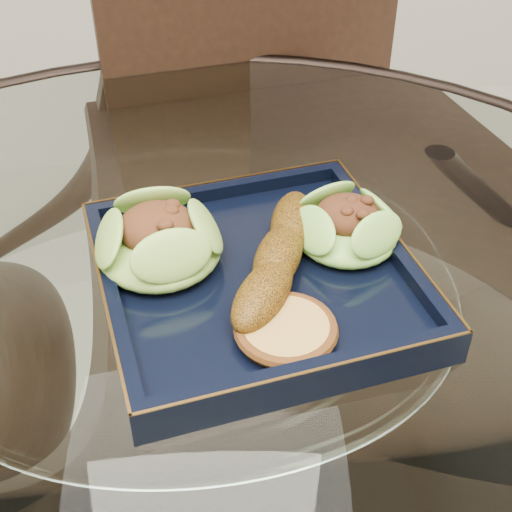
{
  "coord_description": "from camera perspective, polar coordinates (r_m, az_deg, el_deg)",
  "views": [
    {
      "loc": [
        0.03,
        -0.44,
        1.19
      ],
      "look_at": [
        0.05,
        0.04,
        0.8
      ],
      "focal_mm": 50.0,
      "sensor_mm": 36.0,
      "label": 1
    }
  ],
  "objects": [
    {
      "name": "dining_table",
      "position": [
        0.74,
        -4.14,
        -14.55
      ],
      "size": [
        1.13,
        1.13,
        0.77
      ],
      "color": "white",
      "rests_on": "ground"
    },
    {
      "name": "dining_chair",
      "position": [
        1.06,
        1.68,
        4.74
      ],
      "size": [
        0.56,
        0.56,
        1.06
      ],
      "rotation": [
        0.0,
        0.0,
        0.25
      ],
      "color": "black",
      "rests_on": "ground"
    },
    {
      "name": "navy_plate",
      "position": [
        0.64,
        -0.0,
        -2.09
      ],
      "size": [
        0.33,
        0.33,
        0.02
      ],
      "primitive_type": "cube",
      "rotation": [
        0.0,
        0.0,
        0.26
      ],
      "color": "black",
      "rests_on": "dining_table"
    },
    {
      "name": "lettuce_wrap_left",
      "position": [
        0.64,
        -7.77,
        0.97
      ],
      "size": [
        0.13,
        0.13,
        0.04
      ],
      "primitive_type": "ellipsoid",
      "rotation": [
        0.0,
        0.0,
        -0.18
      ],
      "color": "#5C8C28",
      "rests_on": "navy_plate"
    },
    {
      "name": "lettuce_wrap_right",
      "position": [
        0.66,
        7.28,
        2.16
      ],
      "size": [
        0.1,
        0.1,
        0.03
      ],
      "primitive_type": "ellipsoid",
      "rotation": [
        0.0,
        0.0,
        0.09
      ],
      "color": "#5EA530",
      "rests_on": "navy_plate"
    },
    {
      "name": "roasted_plantain",
      "position": [
        0.62,
        1.8,
        -0.04
      ],
      "size": [
        0.1,
        0.19,
        0.04
      ],
      "primitive_type": "ellipsoid",
      "rotation": [
        0.0,
        0.0,
        1.25
      ],
      "color": "brown",
      "rests_on": "navy_plate"
    },
    {
      "name": "crumb_patty",
      "position": [
        0.57,
        2.41,
        -6.01
      ],
      "size": [
        0.1,
        0.1,
        0.01
      ],
      "primitive_type": "cylinder",
      "rotation": [
        0.0,
        0.0,
        0.42
      ],
      "color": "gold",
      "rests_on": "navy_plate"
    }
  ]
}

